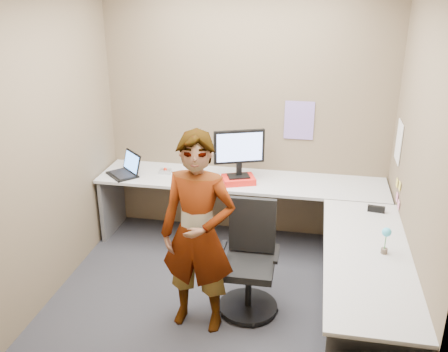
% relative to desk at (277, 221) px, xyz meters
% --- Properties ---
extents(ground, '(3.00, 3.00, 0.00)m').
position_rel_desk_xyz_m(ground, '(-0.44, -0.39, -0.59)').
color(ground, '#252429').
rests_on(ground, ground).
extents(wall_back, '(3.00, 0.00, 3.00)m').
position_rel_desk_xyz_m(wall_back, '(-0.44, 0.91, 0.76)').
color(wall_back, brown).
rests_on(wall_back, ground).
extents(wall_right, '(0.00, 2.70, 2.70)m').
position_rel_desk_xyz_m(wall_right, '(1.06, -0.39, 0.76)').
color(wall_right, brown).
rests_on(wall_right, ground).
extents(wall_left, '(0.00, 2.70, 2.70)m').
position_rel_desk_xyz_m(wall_left, '(-1.94, -0.39, 0.76)').
color(wall_left, brown).
rests_on(wall_left, ground).
extents(desk, '(2.98, 2.58, 0.73)m').
position_rel_desk_xyz_m(desk, '(0.00, 0.00, 0.00)').
color(desk, '#B4B4B4').
rests_on(desk, ground).
extents(paper_ream, '(0.38, 0.33, 0.06)m').
position_rel_desk_xyz_m(paper_ream, '(-0.45, 0.50, 0.17)').
color(paper_ream, red).
rests_on(paper_ream, desk).
extents(monitor, '(0.49, 0.24, 0.48)m').
position_rel_desk_xyz_m(monitor, '(-0.45, 0.51, 0.49)').
color(monitor, black).
rests_on(monitor, paper_ream).
extents(laptop, '(0.42, 0.42, 0.23)m').
position_rel_desk_xyz_m(laptop, '(-1.64, 0.49, 0.20)').
color(laptop, black).
rests_on(laptop, desk).
extents(trackball_mouse, '(0.12, 0.08, 0.07)m').
position_rel_desk_xyz_m(trackball_mouse, '(-1.25, 0.60, 0.17)').
color(trackball_mouse, '#B7B7BC').
rests_on(trackball_mouse, desk).
extents(origami, '(0.10, 0.10, 0.06)m').
position_rel_desk_xyz_m(origami, '(-0.55, 0.40, 0.17)').
color(origami, white).
rests_on(origami, desk).
extents(stapler, '(0.15, 0.06, 0.05)m').
position_rel_desk_xyz_m(stapler, '(0.87, 0.06, 0.17)').
color(stapler, black).
rests_on(stapler, desk).
extents(flower, '(0.07, 0.07, 0.22)m').
position_rel_desk_xyz_m(flower, '(0.86, -0.66, 0.28)').
color(flower, brown).
rests_on(flower, desk).
extents(calendar_purple, '(0.30, 0.01, 0.40)m').
position_rel_desk_xyz_m(calendar_purple, '(0.11, 0.90, 0.71)').
color(calendar_purple, '#846BB7').
rests_on(calendar_purple, wall_back).
extents(calendar_white, '(0.01, 0.28, 0.38)m').
position_rel_desk_xyz_m(calendar_white, '(1.05, 0.51, 0.66)').
color(calendar_white, white).
rests_on(calendar_white, wall_right).
extents(sticky_note_a, '(0.01, 0.07, 0.07)m').
position_rel_desk_xyz_m(sticky_note_a, '(1.05, 0.16, 0.36)').
color(sticky_note_a, '#F2E059').
rests_on(sticky_note_a, wall_right).
extents(sticky_note_b, '(0.01, 0.07, 0.07)m').
position_rel_desk_xyz_m(sticky_note_b, '(1.05, 0.21, 0.23)').
color(sticky_note_b, pink).
rests_on(sticky_note_b, wall_right).
extents(sticky_note_c, '(0.01, 0.07, 0.07)m').
position_rel_desk_xyz_m(sticky_note_c, '(1.05, 0.09, 0.21)').
color(sticky_note_c, pink).
rests_on(sticky_note_c, wall_right).
extents(sticky_note_d, '(0.01, 0.07, 0.07)m').
position_rel_desk_xyz_m(sticky_note_d, '(1.05, 0.31, 0.33)').
color(sticky_note_d, '#F2E059').
rests_on(sticky_note_d, wall_right).
extents(office_chair, '(0.50, 0.50, 0.95)m').
position_rel_desk_xyz_m(office_chair, '(-0.18, -0.52, -0.20)').
color(office_chair, black).
rests_on(office_chair, ground).
extents(person, '(0.63, 0.44, 1.65)m').
position_rel_desk_xyz_m(person, '(-0.55, -0.80, 0.23)').
color(person, '#999399').
rests_on(person, ground).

